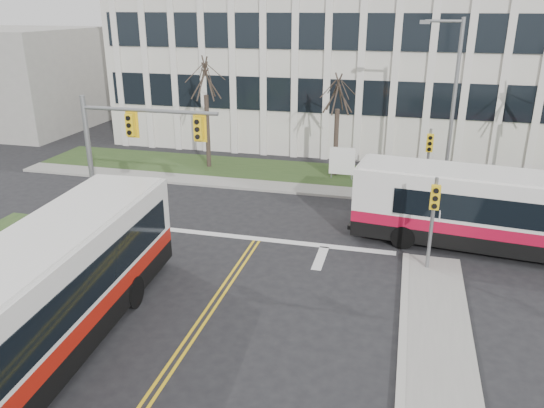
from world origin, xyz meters
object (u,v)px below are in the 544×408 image
Objects in this scene: streetlight at (451,100)px; directory_sign at (342,161)px; bus_main at (34,309)px; bus_cross at (506,215)px.

streetlight reaches higher than directory_sign.
directory_sign is (-5.53, 1.30, -4.02)m from streetlight.
bus_cross is (13.93, 11.28, -0.14)m from bus_main.
directory_sign is at bearing 166.77° from streetlight.
directory_sign is at bearing 68.39° from bus_main.
bus_main is at bearing -123.24° from streetlight.
bus_main is at bearing -107.89° from directory_sign.
streetlight reaches higher than bus_cross.
bus_cross reaches higher than directory_sign.
bus_cross is (7.73, -7.91, 0.47)m from directory_sign.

